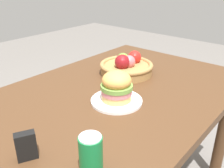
% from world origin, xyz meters
% --- Properties ---
extents(dining_table, '(1.40, 0.90, 0.75)m').
position_xyz_m(dining_table, '(0.00, 0.00, 0.65)').
color(dining_table, '#4C301C').
rests_on(dining_table, ground_plane).
extents(plate, '(0.22, 0.22, 0.01)m').
position_xyz_m(plate, '(-0.05, -0.07, 0.76)').
color(plate, white).
rests_on(plate, dining_table).
extents(sandwich, '(0.14, 0.14, 0.13)m').
position_xyz_m(sandwich, '(-0.05, -0.07, 0.83)').
color(sandwich, '#DBAD60').
rests_on(sandwich, plate).
extents(soda_can, '(0.07, 0.07, 0.13)m').
position_xyz_m(soda_can, '(-0.42, -0.29, 0.81)').
color(soda_can, '#147238').
rests_on(soda_can, dining_table).
extents(fruit_basket, '(0.29, 0.29, 0.12)m').
position_xyz_m(fruit_basket, '(0.24, 0.09, 0.79)').
color(fruit_basket, '#9E7542').
rests_on(fruit_basket, dining_table).
extents(napkin_holder, '(0.07, 0.05, 0.09)m').
position_xyz_m(napkin_holder, '(-0.50, -0.09, 0.80)').
color(napkin_holder, black).
rests_on(napkin_holder, dining_table).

